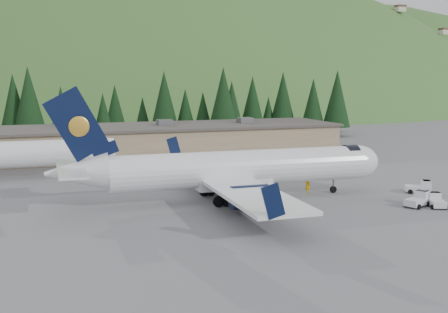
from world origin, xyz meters
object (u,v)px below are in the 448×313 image
second_airliner (8,154)px  terminal_building (136,141)px  baggage_tug_c (436,201)px  ramp_worker (308,185)px  baggage_tug_a (418,200)px  airliner (232,170)px  baggage_tug_b (420,187)px

second_airliner → terminal_building: 25.55m
terminal_building → baggage_tug_c: bearing=-64.4°
baggage_tug_c → ramp_worker: 14.35m
baggage_tug_a → baggage_tug_c: size_ratio=1.10×
airliner → terminal_building: 38.19m
second_airliner → baggage_tug_a: (41.39, -31.23, -2.62)m
airliner → ramp_worker: bearing=5.3°
baggage_tug_a → baggage_tug_b: (4.61, 5.61, -0.02)m
baggage_tug_a → ramp_worker: size_ratio=1.88×
terminal_building → ramp_worker: bearing=-70.0°
airliner → baggage_tug_b: bearing=-8.2°
airliner → second_airliner: (-23.81, 21.98, -0.05)m
airliner → second_airliner: 32.40m
second_airliner → baggage_tug_c: 53.68m
second_airliner → baggage_tug_c: second_airliner is taller
baggage_tug_b → airliner: bearing=-162.9°
second_airliner → airliner: bearing=-42.7°
second_airliner → baggage_tug_b: (46.00, -25.62, -2.64)m
baggage_tug_b → ramp_worker: size_ratio=1.82×
second_airliner → baggage_tug_b: size_ratio=8.61×
baggage_tug_b → terminal_building: size_ratio=0.04×
baggage_tug_b → terminal_building: 49.16m
baggage_tug_a → terminal_building: size_ratio=0.05×
baggage_tug_b → second_airliner: bearing=177.3°
baggage_tug_a → second_airliner: bearing=119.7°
second_airliner → baggage_tug_a: 51.92m
airliner → second_airliner: size_ratio=1.38×
baggage_tug_a → baggage_tug_c: baggage_tug_a is taller
second_airliner → baggage_tug_c: size_ratio=9.13×
airliner → baggage_tug_a: airliner is taller
airliner → baggage_tug_a: bearing=-26.6°
airliner → ramp_worker: airliner is taller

